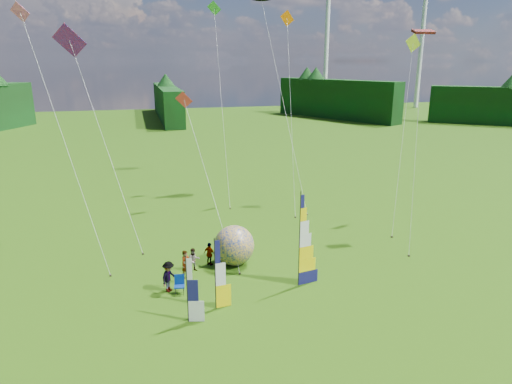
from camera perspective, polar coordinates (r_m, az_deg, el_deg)
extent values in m
plane|color=#437A0F|center=(25.08, 4.70, -14.51)|extent=(220.00, 220.00, 0.00)
sphere|color=navy|center=(29.60, -2.75, -6.68)|extent=(3.19, 3.19, 2.61)
imported|color=#66594C|center=(28.30, -8.77, -8.91)|extent=(0.77, 0.71, 1.76)
imported|color=#66594C|center=(29.07, -7.78, -8.41)|extent=(0.79, 0.48, 1.53)
imported|color=#66594C|center=(26.86, -10.85, -10.35)|extent=(1.05, 1.22, 1.83)
imported|color=#66594C|center=(29.78, -5.81, -7.72)|extent=(0.87, 0.92, 1.54)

